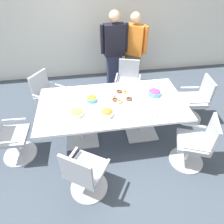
{
  "coord_description": "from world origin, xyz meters",
  "views": [
    {
      "loc": [
        -0.39,
        -2.52,
        2.72
      ],
      "look_at": [
        0.0,
        0.0,
        0.55
      ],
      "focal_mm": 31.43,
      "sensor_mm": 36.0,
      "label": 1
    }
  ],
  "objects": [
    {
      "name": "snack_bowl_candy_mix",
      "position": [
        0.76,
        0.12,
        0.8
      ],
      "size": [
        0.22,
        0.22,
        0.1
      ],
      "color": "#4C9EC6",
      "rests_on": "conference_table"
    },
    {
      "name": "back_wall",
      "position": [
        0.0,
        2.4,
        1.4
      ],
      "size": [
        8.0,
        0.1,
        2.8
      ],
      "primitive_type": "cube",
      "color": "silver",
      "rests_on": "ground"
    },
    {
      "name": "office_chair_5",
      "position": [
        -1.16,
        0.8,
        0.41
      ],
      "size": [
        0.75,
        0.75,
        0.91
      ],
      "rotation": [
        0.0,
        0.0,
        -2.2
      ],
      "color": "silver",
      "rests_on": "ground"
    },
    {
      "name": "office_chair_3",
      "position": [
        1.66,
        0.22,
        0.41
      ],
      "size": [
        0.6,
        0.6,
        0.91
      ],
      "rotation": [
        0.0,
        0.0,
        -4.82
      ],
      "color": "silver",
      "rests_on": "ground"
    },
    {
      "name": "snack_bowl_chips_orange",
      "position": [
        -0.33,
        0.1,
        0.8
      ],
      "size": [
        0.18,
        0.18,
        0.09
      ],
      "color": "#4C9EC6",
      "rests_on": "conference_table"
    },
    {
      "name": "ground_plane",
      "position": [
        0.0,
        0.0,
        -0.01
      ],
      "size": [
        10.0,
        10.0,
        0.01
      ],
      "primitive_type": "cube",
      "color": "#3D4754"
    },
    {
      "name": "office_chair_4",
      "position": [
        0.51,
        1.05,
        0.41
      ],
      "size": [
        0.68,
        0.68,
        0.91
      ],
      "rotation": [
        0.0,
        0.0,
        -3.44
      ],
      "color": "silver",
      "rests_on": "ground"
    },
    {
      "name": "person_standing_1",
      "position": [
        0.75,
        1.68,
        0.89
      ],
      "size": [
        0.55,
        0.43,
        1.71
      ],
      "rotation": [
        0.0,
        0.0,
        -3.73
      ],
      "color": "brown",
      "rests_on": "ground"
    },
    {
      "name": "office_chair_1",
      "position": [
        -0.52,
        -1.05,
        0.41
      ],
      "size": [
        0.75,
        0.75,
        0.91
      ],
      "rotation": [
        0.0,
        0.0,
        -0.57
      ],
      "color": "silver",
      "rests_on": "ground"
    },
    {
      "name": "conference_table",
      "position": [
        0.0,
        0.0,
        0.63
      ],
      "size": [
        2.4,
        1.2,
        0.75
      ],
      "color": "white",
      "rests_on": "ground"
    },
    {
      "name": "plate_stack",
      "position": [
        -0.8,
        0.18,
        0.77
      ],
      "size": [
        0.22,
        0.22,
        0.04
      ],
      "color": "white",
      "rests_on": "conference_table"
    },
    {
      "name": "napkin_pile",
      "position": [
        0.53,
        -0.39,
        0.79
      ],
      "size": [
        0.16,
        0.16,
        0.07
      ],
      "primitive_type": "cube",
      "color": "white",
      "rests_on": "conference_table"
    },
    {
      "name": "snack_bowl_cookies",
      "position": [
        -0.58,
        -0.22,
        0.8
      ],
      "size": [
        0.22,
        0.22,
        0.09
      ],
      "color": "beige",
      "rests_on": "conference_table"
    },
    {
      "name": "donut_platter",
      "position": [
        0.18,
        0.13,
        0.77
      ],
      "size": [
        0.39,
        0.39,
        0.04
      ],
      "color": "white",
      "rests_on": "conference_table"
    },
    {
      "name": "office_chair_2",
      "position": [
        1.17,
        -0.79,
        0.41
      ],
      "size": [
        0.7,
        0.7,
        0.91
      ],
      "rotation": [
        0.0,
        0.0,
        1.19
      ],
      "color": "silver",
      "rests_on": "ground"
    },
    {
      "name": "snack_bowl_pretzels",
      "position": [
        -0.12,
        -0.3,
        0.81
      ],
      "size": [
        0.19,
        0.19,
        0.12
      ],
      "color": "beige",
      "rests_on": "conference_table"
    },
    {
      "name": "office_chair_0",
      "position": [
        -1.66,
        -0.23,
        0.41
      ],
      "size": [
        0.56,
        0.56,
        0.91
      ],
      "rotation": [
        0.0,
        0.0,
        -1.61
      ],
      "color": "silver",
      "rests_on": "ground"
    },
    {
      "name": "person_standing_0",
      "position": [
        0.3,
        1.62,
        0.93
      ],
      "size": [
        0.61,
        0.26,
        1.77
      ],
      "rotation": [
        0.0,
        0.0,
        -3.05
      ],
      "color": "#232842",
      "rests_on": "ground"
    }
  ]
}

